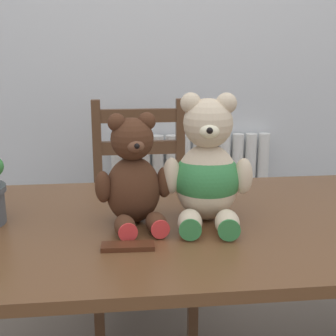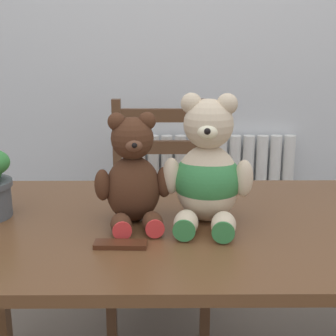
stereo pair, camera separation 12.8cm
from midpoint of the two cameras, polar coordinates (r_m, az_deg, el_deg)
name	(u,v)px [view 2 (the right image)]	position (r m, az deg, el deg)	size (l,w,h in m)	color
wall_back	(188,22)	(2.45, 4.01, 17.31)	(8.00, 0.04, 2.60)	silver
radiator	(213,209)	(2.54, 6.96, -5.01)	(0.85, 0.10, 0.74)	white
dining_table	(206,249)	(1.36, 7.37, -9.87)	(1.59, 0.80, 0.71)	brown
wooden_chair_behind	(159,213)	(2.08, 0.60, -5.49)	(0.42, 0.45, 0.96)	brown
teddy_bear_left	(133,176)	(1.27, -1.40, -1.08)	(0.22, 0.23, 0.31)	#472819
teddy_bear_right	(208,172)	(1.28, 7.69, -0.56)	(0.25, 0.27, 0.36)	beige
chocolate_bar	(120,244)	(1.16, -2.65, -9.35)	(0.13, 0.04, 0.01)	#472314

